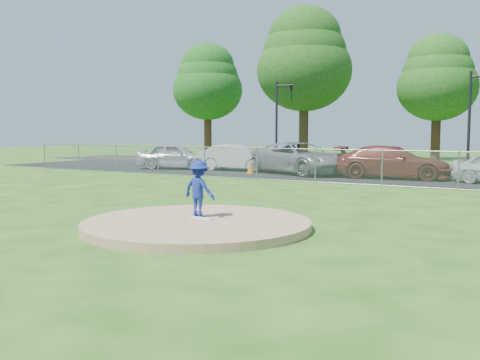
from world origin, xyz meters
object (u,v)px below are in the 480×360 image
object	(u,v)px
tree_far_left	(208,81)
pitcher	(199,189)
parked_car_white	(238,158)
tree_left	(304,59)
parked_car_silver	(176,156)
parked_car_gray	(299,158)
tree_center	(438,77)
traffic_signal_left	(280,115)
parked_car_darkred	(393,162)
traffic_cone	(250,167)

from	to	relation	value
tree_far_left	pitcher	distance (m)	39.64
tree_far_left	parked_car_white	bearing A→B (deg)	-51.26
tree_left	parked_car_white	xyz separation A→B (m)	(2.35, -14.64, -7.47)
pitcher	tree_left	bearing A→B (deg)	-64.44
tree_left	parked_car_silver	bearing A→B (deg)	-95.94
tree_far_left	pitcher	world-z (taller)	tree_far_left
parked_car_gray	tree_center	bearing A→B (deg)	11.84
traffic_signal_left	parked_car_white	xyz separation A→B (m)	(0.11, -5.64, -2.60)
pitcher	parked_car_darkred	world-z (taller)	parked_car_darkred
parked_car_silver	traffic_cone	bearing A→B (deg)	-117.93
traffic_cone	parked_car_darkred	xyz separation A→B (m)	(7.39, 0.93, 0.44)
tree_far_left	traffic_cone	size ratio (longest dim) A/B	15.18
tree_far_left	tree_left	size ratio (longest dim) A/B	0.86
parked_car_silver	parked_car_darkred	distance (m)	13.06
traffic_cone	traffic_signal_left	bearing A→B (deg)	104.25
tree_left	parked_car_gray	size ratio (longest dim) A/B	2.05
traffic_signal_left	pitcher	distance (m)	23.31
tree_center	traffic_signal_left	size ratio (longest dim) A/B	1.76
parked_car_gray	parked_car_darkred	bearing A→B (deg)	-69.63
pitcher	traffic_signal_left	bearing A→B (deg)	-62.26
parked_car_gray	parked_car_white	bearing A→B (deg)	107.79
traffic_cone	parked_car_darkred	bearing A→B (deg)	7.14
pitcher	parked_car_gray	bearing A→B (deg)	-68.13
parked_car_gray	parked_car_darkred	size ratio (longest dim) A/B	1.12
traffic_cone	parked_car_gray	size ratio (longest dim) A/B	0.12
tree_center	traffic_cone	distance (m)	21.00
parked_car_silver	parked_car_darkred	xyz separation A→B (m)	(13.06, 0.13, 0.01)
parked_car_darkred	parked_car_gray	bearing A→B (deg)	80.69
tree_left	tree_center	size ratio (longest dim) A/B	1.27
tree_center	parked_car_darkred	bearing A→B (deg)	-85.45
tree_far_left	parked_car_darkred	size ratio (longest dim) A/B	1.97
tree_far_left	pitcher	bearing A→B (deg)	-56.24
tree_far_left	parked_car_silver	distance (m)	20.74
tree_far_left	parked_car_white	distance (m)	22.24
traffic_cone	parked_car_silver	bearing A→B (deg)	171.97
traffic_cone	parked_car_white	bearing A→B (deg)	137.78
tree_far_left	parked_car_white	size ratio (longest dim) A/B	2.34
tree_far_left	traffic_cone	bearing A→B (deg)	-50.37
traffic_signal_left	parked_car_white	bearing A→B (deg)	-88.84
tree_center	parked_car_gray	distance (m)	19.21
parked_car_silver	tree_far_left	bearing A→B (deg)	8.48
traffic_signal_left	parked_car_gray	bearing A→B (deg)	-55.38
tree_center	parked_car_darkred	distance (m)	19.18
parked_car_silver	parked_car_white	xyz separation A→B (m)	(3.95, 0.75, -0.03)
pitcher	parked_car_darkred	xyz separation A→B (m)	(0.70, 15.29, -0.09)
tree_left	traffic_cone	distance (m)	18.46
parked_car_silver	parked_car_gray	bearing A→B (deg)	-107.23
pitcher	parked_car_gray	distance (m)	16.14
parked_car_white	parked_car_darkred	world-z (taller)	parked_car_darkred
traffic_signal_left	pitcher	world-z (taller)	traffic_signal_left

